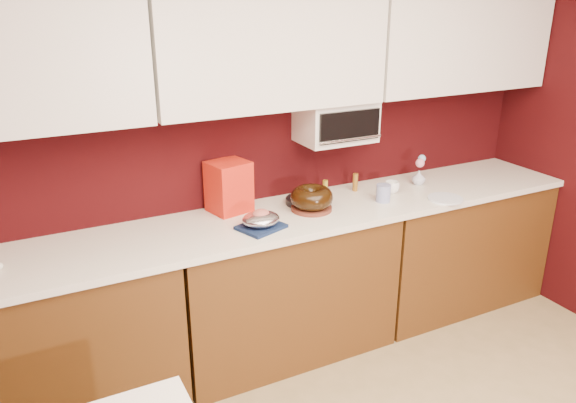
% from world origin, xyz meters
% --- Properties ---
extents(wall_back, '(4.00, 0.02, 2.50)m').
position_xyz_m(wall_back, '(0.00, 2.25, 1.25)').
color(wall_back, '#310608').
rests_on(wall_back, floor).
extents(base_cabinet_left, '(1.31, 0.58, 0.86)m').
position_xyz_m(base_cabinet_left, '(-1.33, 1.94, 0.43)').
color(base_cabinet_left, '#502E10').
rests_on(base_cabinet_left, floor).
extents(base_cabinet_center, '(1.31, 0.58, 0.86)m').
position_xyz_m(base_cabinet_center, '(0.00, 1.94, 0.43)').
color(base_cabinet_center, '#502E10').
rests_on(base_cabinet_center, floor).
extents(base_cabinet_right, '(1.31, 0.58, 0.86)m').
position_xyz_m(base_cabinet_right, '(1.33, 1.94, 0.43)').
color(base_cabinet_right, '#502E10').
rests_on(base_cabinet_right, floor).
extents(countertop, '(4.00, 0.62, 0.04)m').
position_xyz_m(countertop, '(0.00, 1.94, 0.88)').
color(countertop, silver).
rests_on(countertop, base_cabinet_center).
extents(upper_cabinet_center, '(1.31, 0.33, 0.70)m').
position_xyz_m(upper_cabinet_center, '(0.00, 2.08, 1.85)').
color(upper_cabinet_center, white).
rests_on(upper_cabinet_center, wall_back).
extents(upper_cabinet_right, '(1.31, 0.33, 0.70)m').
position_xyz_m(upper_cabinet_right, '(1.33, 2.08, 1.85)').
color(upper_cabinet_right, white).
rests_on(upper_cabinet_right, wall_back).
extents(toaster_oven, '(0.45, 0.30, 0.25)m').
position_xyz_m(toaster_oven, '(0.45, 2.10, 1.38)').
color(toaster_oven, white).
rests_on(toaster_oven, upper_cabinet_center).
extents(toaster_oven_door, '(0.40, 0.02, 0.18)m').
position_xyz_m(toaster_oven_door, '(0.45, 1.94, 1.38)').
color(toaster_oven_door, black).
rests_on(toaster_oven_door, toaster_oven).
extents(toaster_oven_handle, '(0.42, 0.02, 0.02)m').
position_xyz_m(toaster_oven_handle, '(0.45, 1.93, 1.30)').
color(toaster_oven_handle, silver).
rests_on(toaster_oven_handle, toaster_oven).
extents(cake_base, '(0.31, 0.31, 0.02)m').
position_xyz_m(cake_base, '(0.20, 1.93, 0.91)').
color(cake_base, '#602A1C').
rests_on(cake_base, countertop).
extents(bundt_cake, '(0.30, 0.30, 0.10)m').
position_xyz_m(bundt_cake, '(0.20, 1.93, 0.98)').
color(bundt_cake, black).
rests_on(bundt_cake, cake_base).
extents(navy_towel, '(0.28, 0.26, 0.02)m').
position_xyz_m(navy_towel, '(-0.18, 1.82, 0.91)').
color(navy_towel, '#122044').
rests_on(navy_towel, countertop).
extents(foil_ham_nest, '(0.23, 0.20, 0.08)m').
position_xyz_m(foil_ham_nest, '(-0.18, 1.82, 0.96)').
color(foil_ham_nest, silver).
rests_on(foil_ham_nest, navy_towel).
extents(roasted_ham, '(0.12, 0.11, 0.06)m').
position_xyz_m(roasted_ham, '(-0.18, 1.82, 0.98)').
color(roasted_ham, '#C36359').
rests_on(roasted_ham, foil_ham_nest).
extents(pandoro_box, '(0.26, 0.24, 0.30)m').
position_xyz_m(pandoro_box, '(-0.24, 2.15, 1.05)').
color(pandoro_box, '#B60C16').
rests_on(pandoro_box, countertop).
extents(dark_pan, '(0.28, 0.28, 0.04)m').
position_xyz_m(dark_pan, '(0.20, 2.05, 0.92)').
color(dark_pan, black).
rests_on(dark_pan, countertop).
extents(coffee_mug, '(0.12, 0.12, 0.09)m').
position_xyz_m(coffee_mug, '(0.80, 1.96, 0.95)').
color(coffee_mug, white).
rests_on(coffee_mug, countertop).
extents(blue_jar, '(0.12, 0.12, 0.11)m').
position_xyz_m(blue_jar, '(0.66, 1.86, 0.95)').
color(blue_jar, navy).
rests_on(blue_jar, countertop).
extents(flower_vase, '(0.07, 0.07, 0.11)m').
position_xyz_m(flower_vase, '(1.06, 2.02, 0.95)').
color(flower_vase, silver).
rests_on(flower_vase, countertop).
extents(flower_pink, '(0.06, 0.06, 0.06)m').
position_xyz_m(flower_pink, '(1.06, 2.02, 1.05)').
color(flower_pink, pink).
rests_on(flower_pink, flower_vase).
extents(flower_blue, '(0.05, 0.05, 0.05)m').
position_xyz_m(flower_blue, '(1.09, 2.04, 1.07)').
color(flower_blue, '#89B5DC').
rests_on(flower_blue, flower_vase).
extents(china_plate, '(0.23, 0.23, 0.01)m').
position_xyz_m(china_plate, '(1.02, 1.71, 0.91)').
color(china_plate, white).
rests_on(china_plate, countertop).
extents(amber_bottle, '(0.04, 0.04, 0.10)m').
position_xyz_m(amber_bottle, '(0.40, 2.12, 0.95)').
color(amber_bottle, olive).
rests_on(amber_bottle, countertop).
extents(amber_bottle_tall, '(0.04, 0.04, 0.12)m').
position_xyz_m(amber_bottle_tall, '(0.61, 2.10, 0.96)').
color(amber_bottle_tall, brown).
rests_on(amber_bottle_tall, countertop).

